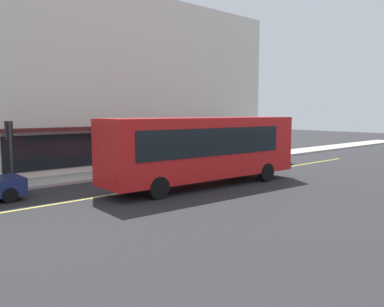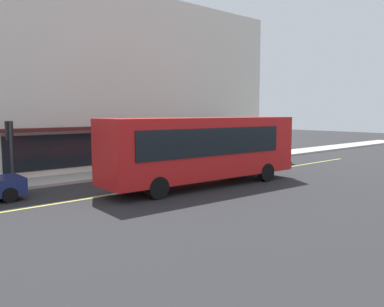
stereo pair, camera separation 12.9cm
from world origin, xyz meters
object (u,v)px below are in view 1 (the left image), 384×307
Objects in this scene: pedestrian_mid_block at (210,148)px; bus at (204,147)px; traffic_light at (9,138)px; pedestrian_near_storefront at (183,152)px.

bus is at bearing -135.97° from pedestrian_mid_block.
bus is 3.51× the size of traffic_light.
traffic_light is 2.01× the size of pedestrian_near_storefront.
pedestrian_mid_block is at bearing 7.31° from pedestrian_near_storefront.
pedestrian_near_storefront is (11.16, 0.32, -1.44)m from traffic_light.
traffic_light is 1.95× the size of pedestrian_mid_block.
traffic_light reaches higher than pedestrian_mid_block.
bus reaches higher than pedestrian_mid_block.
pedestrian_near_storefront is at bearing 59.34° from bus.
pedestrian_mid_block is at bearing 44.03° from bus.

